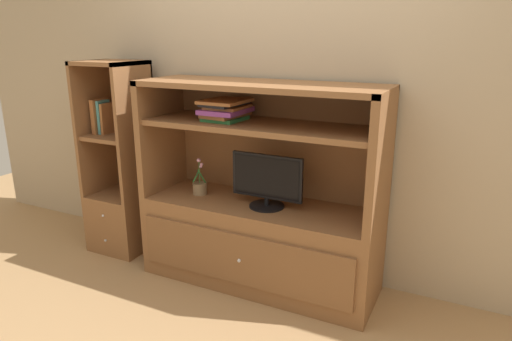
{
  "coord_description": "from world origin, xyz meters",
  "views": [
    {
      "loc": [
        1.28,
        -2.23,
        1.69
      ],
      "look_at": [
        0.0,
        0.35,
        0.83
      ],
      "focal_mm": 32.01,
      "sensor_mm": 36.0,
      "label": 1
    }
  ],
  "objects_px": {
    "tv_monitor": "(267,181)",
    "upright_book_row": "(103,117)",
    "media_console": "(260,221)",
    "magazine_stack": "(226,109)",
    "potted_plant": "(200,187)",
    "bookshelf_tall": "(122,188)"
  },
  "relations": [
    {
      "from": "tv_monitor",
      "to": "upright_book_row",
      "type": "distance_m",
      "value": 1.46
    },
    {
      "from": "media_console",
      "to": "magazine_stack",
      "type": "height_order",
      "value": "media_console"
    },
    {
      "from": "potted_plant",
      "to": "magazine_stack",
      "type": "distance_m",
      "value": 0.62
    },
    {
      "from": "bookshelf_tall",
      "to": "potted_plant",
      "type": "bearing_deg",
      "value": -1.63
    },
    {
      "from": "potted_plant",
      "to": "tv_monitor",
      "type": "bearing_deg",
      "value": -2.03
    },
    {
      "from": "potted_plant",
      "to": "upright_book_row",
      "type": "height_order",
      "value": "upright_book_row"
    },
    {
      "from": "bookshelf_tall",
      "to": "upright_book_row",
      "type": "bearing_deg",
      "value": -174.55
    },
    {
      "from": "upright_book_row",
      "to": "media_console",
      "type": "bearing_deg",
      "value": 0.26
    },
    {
      "from": "media_console",
      "to": "upright_book_row",
      "type": "relative_size",
      "value": 6.14
    },
    {
      "from": "tv_monitor",
      "to": "upright_book_row",
      "type": "xyz_separation_m",
      "value": [
        -1.43,
        0.03,
        0.31
      ]
    },
    {
      "from": "bookshelf_tall",
      "to": "upright_book_row",
      "type": "relative_size",
      "value": 5.66
    },
    {
      "from": "media_console",
      "to": "bookshelf_tall",
      "type": "bearing_deg",
      "value": 179.75
    },
    {
      "from": "tv_monitor",
      "to": "potted_plant",
      "type": "xyz_separation_m",
      "value": [
        -0.54,
        0.02,
        -0.13
      ]
    },
    {
      "from": "tv_monitor",
      "to": "magazine_stack",
      "type": "distance_m",
      "value": 0.55
    },
    {
      "from": "media_console",
      "to": "bookshelf_tall",
      "type": "relative_size",
      "value": 1.09
    },
    {
      "from": "magazine_stack",
      "to": "bookshelf_tall",
      "type": "relative_size",
      "value": 0.24
    },
    {
      "from": "bookshelf_tall",
      "to": "upright_book_row",
      "type": "distance_m",
      "value": 0.59
    },
    {
      "from": "tv_monitor",
      "to": "upright_book_row",
      "type": "height_order",
      "value": "upright_book_row"
    },
    {
      "from": "tv_monitor",
      "to": "potted_plant",
      "type": "relative_size",
      "value": 1.85
    },
    {
      "from": "bookshelf_tall",
      "to": "upright_book_row",
      "type": "xyz_separation_m",
      "value": [
        -0.12,
        -0.01,
        0.57
      ]
    },
    {
      "from": "media_console",
      "to": "tv_monitor",
      "type": "relative_size",
      "value": 3.28
    },
    {
      "from": "potted_plant",
      "to": "magazine_stack",
      "type": "xyz_separation_m",
      "value": [
        0.22,
        0.01,
        0.58
      ]
    }
  ]
}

